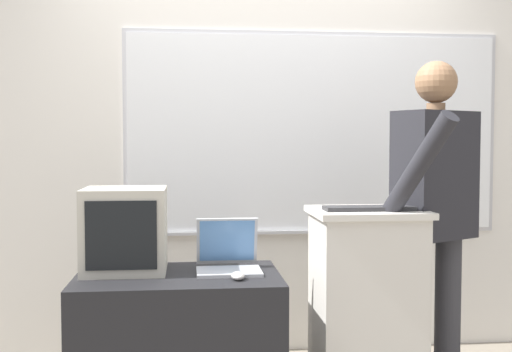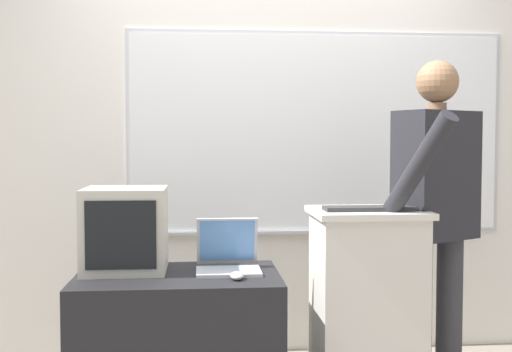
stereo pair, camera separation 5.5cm
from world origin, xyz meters
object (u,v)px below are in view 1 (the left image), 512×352
at_px(person_presenter, 435,208).
at_px(lectern_podium, 366,310).
at_px(side_desk, 179,349).
at_px(laptop, 228,256).
at_px(wireless_keyboard, 369,208).
at_px(crt_monitor, 125,230).
at_px(computer_mouse_by_laptop, 238,276).

bearing_deg(person_presenter, lectern_podium, 159.70).
bearing_deg(side_desk, lectern_podium, 2.53).
xyz_separation_m(person_presenter, laptop, (-1.02, -0.02, -0.22)).
bearing_deg(laptop, wireless_keyboard, -7.80).
bearing_deg(crt_monitor, side_desk, -22.00).
bearing_deg(person_presenter, wireless_keyboard, 168.27).
xyz_separation_m(lectern_podium, crt_monitor, (-1.15, 0.06, 0.40)).
bearing_deg(lectern_podium, laptop, 177.28).
height_order(side_desk, laptop, laptop).
height_order(computer_mouse_by_laptop, crt_monitor, crt_monitor).
relative_size(lectern_podium, person_presenter, 0.58).
bearing_deg(computer_mouse_by_laptop, crt_monitor, 155.03).
distance_m(lectern_podium, person_presenter, 0.61).
xyz_separation_m(side_desk, crt_monitor, (-0.25, 0.10, 0.55)).
distance_m(wireless_keyboard, computer_mouse_by_laptop, 0.70).
bearing_deg(crt_monitor, computer_mouse_by_laptop, -24.97).
height_order(wireless_keyboard, computer_mouse_by_laptop, wireless_keyboard).
bearing_deg(computer_mouse_by_laptop, wireless_keyboard, 10.81).
bearing_deg(person_presenter, crt_monitor, 151.35).
bearing_deg(computer_mouse_by_laptop, person_presenter, 12.95).
distance_m(person_presenter, crt_monitor, 1.51).
bearing_deg(wireless_keyboard, crt_monitor, 174.05).
height_order(person_presenter, laptop, person_presenter).
xyz_separation_m(side_desk, laptop, (0.23, 0.07, 0.42)).
distance_m(side_desk, person_presenter, 1.41).
distance_m(person_presenter, laptop, 1.05).
bearing_deg(laptop, person_presenter, 1.03).
relative_size(wireless_keyboard, computer_mouse_by_laptop, 4.23).
height_order(lectern_podium, computer_mouse_by_laptop, lectern_podium).
bearing_deg(crt_monitor, laptop, -3.40).
bearing_deg(side_desk, wireless_keyboard, -1.20).
height_order(side_desk, wireless_keyboard, wireless_keyboard).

